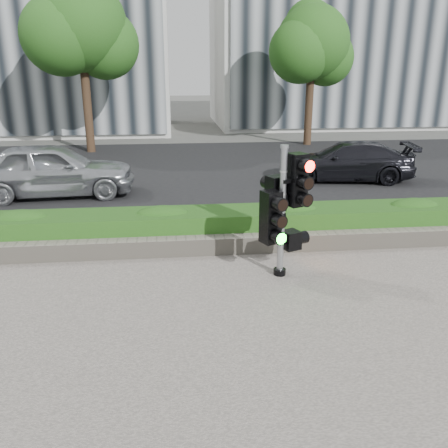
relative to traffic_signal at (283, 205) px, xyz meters
name	(u,v)px	position (x,y,z in m)	size (l,w,h in m)	color
ground	(237,298)	(-0.88, -0.80, -1.30)	(120.00, 120.00, 0.00)	#51514C
sidewalk	(268,400)	(-0.88, -3.30, -1.28)	(16.00, 11.00, 0.03)	#9E9389
road	(200,170)	(-0.88, 9.20, -1.29)	(60.00, 13.00, 0.02)	black
curb	(218,231)	(-0.88, 2.35, -1.24)	(60.00, 0.25, 0.12)	gray
stone_wall	(224,245)	(-0.88, 1.10, -1.10)	(12.00, 0.32, 0.34)	gray
hedge	(221,226)	(-0.88, 1.75, -0.93)	(12.00, 1.00, 0.68)	#488E2B
building_right	(355,28)	(10.12, 24.20, 4.70)	(18.00, 10.00, 12.00)	#B7B7B2
tree_left	(80,29)	(-5.39, 13.76, 3.75)	(4.61, 4.03, 7.34)	black
tree_right	(312,46)	(4.61, 14.76, 3.18)	(4.10, 3.58, 6.53)	black
traffic_signal	(283,205)	(0.00, 0.00, 0.00)	(0.83, 0.74, 2.29)	black
car_silver	(52,170)	(-5.21, 6.03, -0.51)	(1.81, 4.50, 1.53)	#B2B4B9
car_dark	(346,161)	(3.76, 7.12, -0.66)	(1.73, 4.26, 1.24)	black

